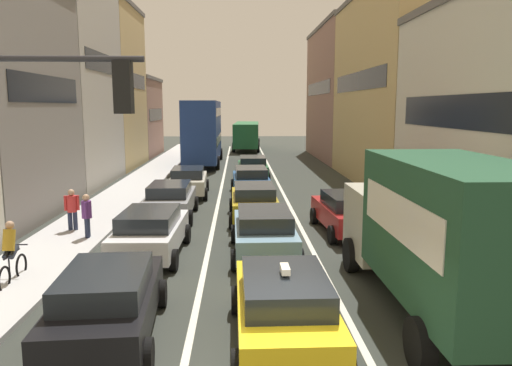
{
  "coord_description": "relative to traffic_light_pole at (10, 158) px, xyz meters",
  "views": [
    {
      "loc": [
        -0.69,
        -7.44,
        4.65
      ],
      "look_at": [
        0.0,
        12.0,
        1.6
      ],
      "focal_mm": 34.36,
      "sensor_mm": 36.0,
      "label": 1
    }
  ],
  "objects": [
    {
      "name": "taxi_centre_lane_front",
      "position": [
        4.62,
        0.89,
        -3.02
      ],
      "size": [
        2.1,
        4.32,
        1.66
      ],
      "rotation": [
        0.0,
        0.0,
        1.58
      ],
      "color": "yellow",
      "rests_on": "ground"
    },
    {
      "name": "lane_stripe_left",
      "position": [
        2.75,
        19.3,
        -3.81
      ],
      "size": [
        0.16,
        60.0,
        0.01
      ],
      "primitive_type": "cube",
      "color": "silver",
      "rests_on": "ground"
    },
    {
      "name": "sedan_centre_lane_second",
      "position": [
        4.54,
        6.7,
        -3.02
      ],
      "size": [
        2.11,
        4.33,
        1.49
      ],
      "rotation": [
        0.0,
        0.0,
        1.59
      ],
      "color": "#759EB7",
      "rests_on": "ground"
    },
    {
      "name": "sedan_right_lane_behind_truck",
      "position": [
        7.77,
        9.43,
        -3.02
      ],
      "size": [
        2.27,
        4.4,
        1.49
      ],
      "rotation": [
        0.0,
        0.0,
        1.63
      ],
      "color": "#A51E1E",
      "rests_on": "ground"
    },
    {
      "name": "building_row_right",
      "position": [
        14.35,
        22.78,
        1.54
      ],
      "size": [
        7.2,
        43.9,
        11.63
      ],
      "rotation": [
        0.0,
        0.0,
        -1.57
      ],
      "color": "#936B5B",
      "rests_on": "ground"
    },
    {
      "name": "bus_far_queue_secondary",
      "position": [
        4.64,
        44.98,
        -2.06
      ],
      "size": [
        3.14,
        10.6,
        2.9
      ],
      "rotation": [
        0.0,
        0.0,
        1.53
      ],
      "color": "#1E6033",
      "rests_on": "ground"
    },
    {
      "name": "coupe_centre_lane_fourth",
      "position": [
        4.4,
        17.42,
        -3.02
      ],
      "size": [
        2.18,
        4.36,
        1.49
      ],
      "rotation": [
        0.0,
        0.0,
        1.6
      ],
      "color": "#194C8C",
      "rests_on": "ground"
    },
    {
      "name": "sedan_left_lane_fourth",
      "position": [
        1.11,
        17.36,
        -3.02
      ],
      "size": [
        2.19,
        4.36,
        1.49
      ],
      "rotation": [
        0.0,
        0.0,
        1.61
      ],
      "color": "beige",
      "rests_on": "ground"
    },
    {
      "name": "cyclist_on_sidewalk",
      "position": [
        -2.18,
        4.36,
        -2.97
      ],
      "size": [
        0.5,
        1.73,
        1.72
      ],
      "rotation": [
        0.0,
        0.0,
        1.6
      ],
      "color": "black",
      "rests_on": "ground"
    },
    {
      "name": "bus_mid_queue_primary",
      "position": [
        0.93,
        31.28,
        -0.99
      ],
      "size": [
        2.82,
        10.51,
        5.06
      ],
      "rotation": [
        0.0,
        0.0,
        1.57
      ],
      "color": "navy",
      "rests_on": "ground"
    },
    {
      "name": "hatchback_centre_lane_third",
      "position": [
        4.39,
        11.62,
        -3.02
      ],
      "size": [
        2.11,
        4.33,
        1.49
      ],
      "rotation": [
        0.0,
        0.0,
        1.59
      ],
      "color": "#B29319",
      "rests_on": "ground"
    },
    {
      "name": "building_row_left",
      "position": [
        -7.55,
        20.19,
        1.87
      ],
      "size": [
        7.2,
        43.9,
        13.26
      ],
      "rotation": [
        0.0,
        0.0,
        1.57
      ],
      "color": "beige",
      "rests_on": "ground"
    },
    {
      "name": "sedan_centre_lane_fifth",
      "position": [
        4.65,
        23.03,
        -3.02
      ],
      "size": [
        2.09,
        4.31,
        1.49
      ],
      "rotation": [
        0.0,
        0.0,
        1.58
      ],
      "color": "#19592D",
      "rests_on": "ground"
    },
    {
      "name": "pedestrian_near_kerb",
      "position": [
        -1.52,
        8.64,
        -2.87
      ],
      "size": [
        0.34,
        0.54,
        1.66
      ],
      "rotation": [
        0.0,
        0.0,
        0.14
      ],
      "color": "#262D47",
      "rests_on": "ground"
    },
    {
      "name": "traffic_light_pole",
      "position": [
        0.0,
        0.0,
        0.0
      ],
      "size": [
        3.58,
        0.38,
        5.5
      ],
      "color": "#2D2D33",
      "rests_on": "ground"
    },
    {
      "name": "wagon_left_lane_second",
      "position": [
        1.0,
        6.79,
        -3.02
      ],
      "size": [
        2.15,
        4.34,
        1.49
      ],
      "rotation": [
        0.0,
        0.0,
        1.55
      ],
      "color": "silver",
      "rests_on": "ground"
    },
    {
      "name": "sidewalk_left",
      "position": [
        -2.25,
        19.3,
        -3.75
      ],
      "size": [
        2.6,
        64.0,
        0.14
      ],
      "primitive_type": "cube",
      "color": "#BABABA",
      "rests_on": "ground"
    },
    {
      "name": "sedan_left_lane_third",
      "position": [
        0.89,
        12.11,
        -3.02
      ],
      "size": [
        2.09,
        4.31,
        1.49
      ],
      "rotation": [
        0.0,
        0.0,
        1.58
      ],
      "color": "gray",
      "rests_on": "ground"
    },
    {
      "name": "sedan_left_lane_front",
      "position": [
        1.12,
        1.28,
        -3.02
      ],
      "size": [
        2.29,
        4.41,
        1.49
      ],
      "rotation": [
        0.0,
        0.0,
        1.64
      ],
      "color": "black",
      "rests_on": "ground"
    },
    {
      "name": "lane_stripe_right",
      "position": [
        6.15,
        19.3,
        -3.81
      ],
      "size": [
        0.16,
        60.0,
        0.01
      ],
      "primitive_type": "cube",
      "color": "silver",
      "rests_on": "ground"
    },
    {
      "name": "removalist_box_truck",
      "position": [
        8.15,
        2.22,
        -1.84
      ],
      "size": [
        2.72,
        7.71,
        3.58
      ],
      "rotation": [
        0.0,
        0.0,
        1.57
      ],
      "color": "#B7B29E",
      "rests_on": "ground"
    },
    {
      "name": "pedestrian_mid_sidewalk",
      "position": [
        -2.37,
        9.68,
        -2.87
      ],
      "size": [
        0.53,
        0.34,
        1.66
      ],
      "rotation": [
        0.0,
        0.0,
        4.89
      ],
      "color": "#262D47",
      "rests_on": "ground"
    }
  ]
}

